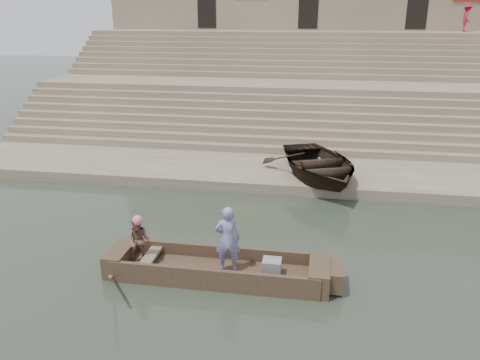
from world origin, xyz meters
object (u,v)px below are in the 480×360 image
(standing_man, at_px, (228,239))
(pedestrian, at_px, (467,18))
(television, at_px, (271,267))
(beached_rowboat, at_px, (318,164))
(main_rowboat, at_px, (217,273))
(rowing_man, at_px, (139,241))

(standing_man, bearing_deg, pedestrian, -125.22)
(television, height_order, beached_rowboat, beached_rowboat)
(standing_man, relative_size, beached_rowboat, 0.34)
(beached_rowboat, bearing_deg, television, -119.22)
(television, relative_size, pedestrian, 0.28)
(standing_man, relative_size, television, 3.73)
(television, bearing_deg, main_rowboat, -180.00)
(rowing_man, distance_m, beached_rowboat, 8.44)
(beached_rowboat, bearing_deg, pedestrian, 39.98)
(main_rowboat, height_order, pedestrian, pedestrian)
(television, bearing_deg, pedestrian, 67.22)
(rowing_man, relative_size, pedestrian, 0.76)
(standing_man, height_order, pedestrian, pedestrian)
(rowing_man, distance_m, pedestrian, 26.67)
(rowing_man, relative_size, beached_rowboat, 0.25)
(beached_rowboat, bearing_deg, rowing_man, -142.58)
(standing_man, xyz_separation_m, beached_rowboat, (2.11, 7.15, -0.16))
(main_rowboat, relative_size, beached_rowboat, 1.00)
(main_rowboat, height_order, beached_rowboat, beached_rowboat)
(rowing_man, bearing_deg, pedestrian, 54.53)
(standing_man, xyz_separation_m, rowing_man, (-2.29, -0.06, -0.22))
(television, distance_m, beached_rowboat, 7.27)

